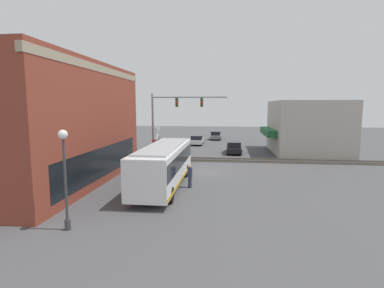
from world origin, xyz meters
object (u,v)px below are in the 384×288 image
streetlamp (65,171)px  parked_car_black (234,148)px  crossing_signal (158,141)px  parked_car_grey (216,136)px  city_bus (164,164)px  parked_car_white (197,140)px  pedestrian_near_bus (190,176)px

streetlamp → parked_car_black: size_ratio=1.03×
crossing_signal → parked_car_black: 10.78m
streetlamp → parked_car_grey: size_ratio=1.04×
city_bus → parked_car_white: bearing=-0.0°
parked_car_grey → pedestrian_near_bus: 31.61m
parked_car_white → pedestrian_near_bus: bearing=-175.5°
parked_car_black → crossing_signal: bearing=131.8°
parked_car_black → parked_car_white: parked_car_black is taller
parked_car_grey → crossing_signal: bearing=167.1°
city_bus → streetlamp: (-8.12, 2.98, 1.16)m
crossing_signal → pedestrian_near_bus: (-9.20, -4.44, -1.45)m
crossing_signal → streetlamp: bearing=178.6°
parked_car_white → parked_car_black: bearing=-146.0°
crossing_signal → parked_car_black: crossing_signal is taller
parked_car_black → pedestrian_near_bus: (-16.31, 3.50, 0.15)m
crossing_signal → parked_car_white: size_ratio=0.80×
parked_car_black → parked_car_white: size_ratio=0.98×
parked_car_black → parked_car_white: bearing=34.0°
crossing_signal → city_bus: bearing=-164.4°
city_bus → parked_car_grey: city_bus is taller
parked_car_grey → streetlamp: bearing=172.0°
streetlamp → parked_car_black: bearing=-19.0°
crossing_signal → streetlamp: size_ratio=0.80×
crossing_signal → pedestrian_near_bus: crossing_signal is taller
parked_car_grey → city_bus: bearing=175.3°
city_bus → parked_car_white: (24.22, -0.00, -1.03)m
parked_car_grey → parked_car_black: bearing=-169.6°
parked_car_white → pedestrian_near_bus: pedestrian_near_bus is taller
city_bus → parked_car_grey: size_ratio=2.37×
streetlamp → parked_car_black: 25.84m
crossing_signal → streetlamp: (-17.25, 0.43, 0.56)m
streetlamp → parked_car_grey: (39.65, -5.58, -2.17)m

